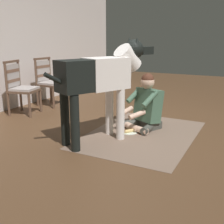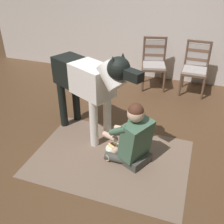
{
  "view_description": "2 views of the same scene",
  "coord_description": "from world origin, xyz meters",
  "px_view_note": "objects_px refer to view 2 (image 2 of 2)",
  "views": [
    {
      "loc": [
        -3.8,
        -1.56,
        1.39
      ],
      "look_at": [
        -0.29,
        0.25,
        0.33
      ],
      "focal_mm": 45.09,
      "sensor_mm": 36.0,
      "label": 1
    },
    {
      "loc": [
        0.78,
        -2.7,
        2.35
      ],
      "look_at": [
        -0.26,
        0.29,
        0.44
      ],
      "focal_mm": 42.07,
      "sensor_mm": 36.0,
      "label": 2
    }
  ],
  "objects_px": {
    "dining_chair_left_of_pair": "(154,61)",
    "hot_dog_on_plate": "(114,147)",
    "person_sitting_on_floor": "(133,138)",
    "large_dog": "(89,81)",
    "dining_chair_right_of_pair": "(196,65)"
  },
  "relations": [
    {
      "from": "large_dog",
      "to": "hot_dog_on_plate",
      "type": "relative_size",
      "value": 6.29
    },
    {
      "from": "person_sitting_on_floor",
      "to": "dining_chair_left_of_pair",
      "type": "bearing_deg",
      "value": 95.41
    },
    {
      "from": "dining_chair_left_of_pair",
      "to": "large_dog",
      "type": "distance_m",
      "value": 2.11
    },
    {
      "from": "dining_chair_left_of_pair",
      "to": "dining_chair_right_of_pair",
      "type": "xyz_separation_m",
      "value": [
        0.8,
        0.0,
        0.0
      ]
    },
    {
      "from": "person_sitting_on_floor",
      "to": "hot_dog_on_plate",
      "type": "bearing_deg",
      "value": 154.25
    },
    {
      "from": "dining_chair_right_of_pair",
      "to": "large_dog",
      "type": "xyz_separation_m",
      "value": [
        -1.31,
        -2.02,
        0.34
      ]
    },
    {
      "from": "dining_chair_right_of_pair",
      "to": "person_sitting_on_floor",
      "type": "bearing_deg",
      "value": -103.59
    },
    {
      "from": "dining_chair_left_of_pair",
      "to": "hot_dog_on_plate",
      "type": "bearing_deg",
      "value": -91.81
    },
    {
      "from": "dining_chair_left_of_pair",
      "to": "hot_dog_on_plate",
      "type": "height_order",
      "value": "dining_chair_left_of_pair"
    },
    {
      "from": "person_sitting_on_floor",
      "to": "large_dog",
      "type": "bearing_deg",
      "value": 154.25
    },
    {
      "from": "dining_chair_right_of_pair",
      "to": "large_dog",
      "type": "distance_m",
      "value": 2.43
    },
    {
      "from": "dining_chair_right_of_pair",
      "to": "large_dog",
      "type": "relative_size",
      "value": 0.63
    },
    {
      "from": "dining_chair_left_of_pair",
      "to": "person_sitting_on_floor",
      "type": "xyz_separation_m",
      "value": [
        0.22,
        -2.37,
        -0.19
      ]
    },
    {
      "from": "dining_chair_right_of_pair",
      "to": "person_sitting_on_floor",
      "type": "height_order",
      "value": "dining_chair_right_of_pair"
    },
    {
      "from": "dining_chair_left_of_pair",
      "to": "large_dog",
      "type": "height_order",
      "value": "large_dog"
    }
  ]
}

